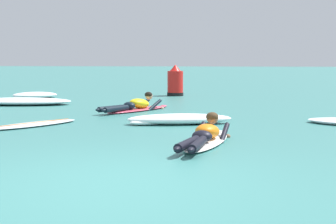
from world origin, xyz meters
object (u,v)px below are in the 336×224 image
at_px(drifting_surfboard, 32,124).
at_px(surfer_far, 136,106).
at_px(surfer_near, 205,136).
at_px(channel_marker_buoy, 175,83).

bearing_deg(drifting_surfboard, surfer_far, 62.36).
relative_size(surfer_near, drifting_surfboard, 1.24).
distance_m(surfer_far, drifting_surfboard, 3.59).
distance_m(surfer_near, surfer_far, 5.49).
xyz_separation_m(drifting_surfboard, channel_marker_buoy, (2.19, 8.77, 0.44)).
xyz_separation_m(surfer_near, surfer_far, (-2.07, 5.08, 0.00)).
distance_m(surfer_near, drifting_surfboard, 4.19).
bearing_deg(surfer_far, channel_marker_buoy, 84.62).
height_order(surfer_near, drifting_surfboard, surfer_near).
bearing_deg(surfer_far, surfer_near, -67.79).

